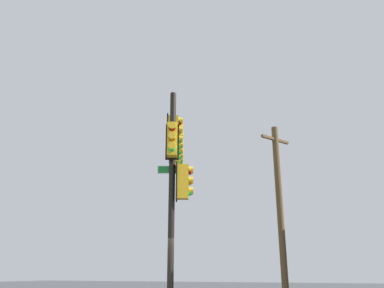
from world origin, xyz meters
TOP-DOWN VIEW (x-y plane):
  - signal_pole_assembly at (1.33, 0.55)m, footprint 4.60×2.62m
  - utility_pole at (6.65, -2.05)m, footprint 1.63×0.98m

SIDE VIEW (x-z plane):
  - utility_pole at x=6.65m, z-range 0.12..8.20m
  - signal_pole_assembly at x=1.33m, z-range 1.86..9.25m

